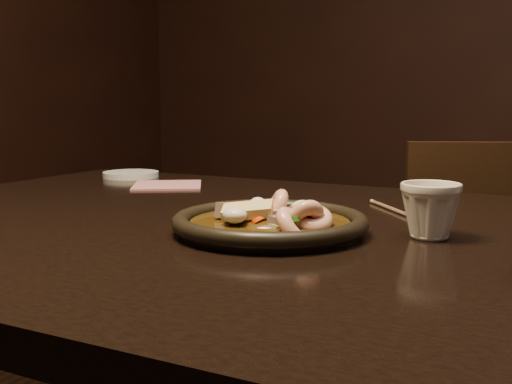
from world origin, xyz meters
The scene contains 9 objects.
table centered at (0.00, 0.00, 0.67)m, with size 1.60×0.90×0.75m.
chair centered at (0.07, 0.71, 0.46)m, with size 0.52×0.52×0.84m.
plate centered at (-0.09, -0.05, 0.76)m, with size 0.26×0.26×0.03m.
stirfry centered at (-0.08, -0.05, 0.77)m, with size 0.17×0.15×0.06m.
soy_dish centered at (-0.14, -0.03, 0.76)m, with size 0.11×0.11×0.01m, color silver.
saucer_left centered at (-0.63, 0.34, 0.76)m, with size 0.12×0.12×0.01m, color silver.
tea_cup centered at (0.11, 0.02, 0.79)m, with size 0.08×0.07×0.08m, color beige.
chopsticks centered at (0.03, 0.17, 0.75)m, with size 0.15×0.17×0.01m.
napkin centered at (-0.47, 0.26, 0.75)m, with size 0.13×0.13×0.00m, color #A8676D.
Camera 1 is at (0.28, -0.79, 0.93)m, focal length 45.00 mm.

